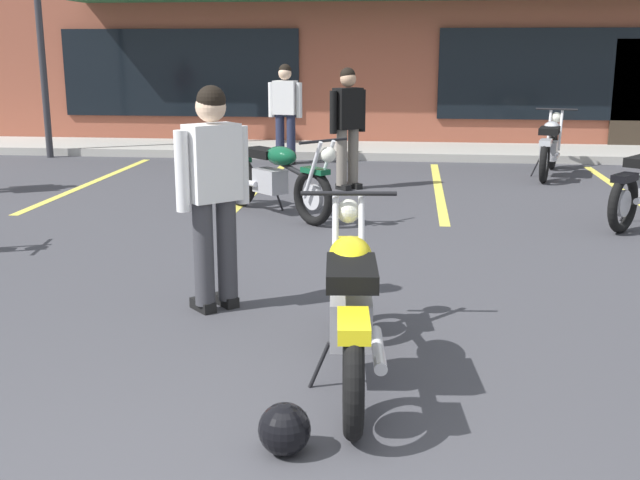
# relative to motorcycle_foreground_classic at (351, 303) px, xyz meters

# --- Properties ---
(ground_plane) EXTENTS (80.00, 80.00, 0.00)m
(ground_plane) POSITION_rel_motorcycle_foreground_classic_xyz_m (-0.53, 1.87, -0.46)
(ground_plane) COLOR #3D3D42
(sidewalk_kerb) EXTENTS (22.00, 1.80, 0.14)m
(sidewalk_kerb) POSITION_rel_motorcycle_foreground_classic_xyz_m (-0.53, 10.18, -0.39)
(sidewalk_kerb) COLOR #A8A59E
(sidewalk_kerb) RESTS_ON ground_plane
(brick_storefront_building) EXTENTS (18.71, 6.16, 3.66)m
(brick_storefront_building) POSITION_rel_motorcycle_foreground_classic_xyz_m (-0.53, 13.69, 1.37)
(brick_storefront_building) COLOR brown
(brick_storefront_building) RESTS_ON ground_plane
(painted_stall_lines) EXTENTS (7.72, 4.80, 0.01)m
(painted_stall_lines) POSITION_rel_motorcycle_foreground_classic_xyz_m (-0.53, 6.58, -0.46)
(painted_stall_lines) COLOR #DBCC4C
(painted_stall_lines) RESTS_ON ground_plane
(motorcycle_foreground_classic) EXTENTS (0.66, 2.11, 0.98)m
(motorcycle_foreground_classic) POSITION_rel_motorcycle_foreground_classic_xyz_m (0.00, 0.00, 0.00)
(motorcycle_foreground_classic) COLOR black
(motorcycle_foreground_classic) RESTS_ON ground_plane
(motorcycle_black_cruiser) EXTENTS (1.68, 1.62, 0.98)m
(motorcycle_black_cruiser) POSITION_rel_motorcycle_foreground_classic_xyz_m (-1.24, 4.56, 0.00)
(motorcycle_black_cruiser) COLOR black
(motorcycle_black_cruiser) RESTS_ON ground_plane
(motorcycle_blue_standard) EXTENTS (0.85, 2.07, 0.98)m
(motorcycle_blue_standard) POSITION_rel_motorcycle_foreground_classic_xyz_m (2.46, 7.99, 0.00)
(motorcycle_blue_standard) COLOR black
(motorcycle_blue_standard) RESTS_ON ground_plane
(person_in_black_shirt) EXTENTS (0.50, 0.49, 1.68)m
(person_in_black_shirt) POSITION_rel_motorcycle_foreground_classic_xyz_m (-1.10, 1.13, 0.49)
(person_in_black_shirt) COLOR black
(person_in_black_shirt) RESTS_ON ground_plane
(person_in_shorts_foreground) EXTENTS (0.51, 0.48, 1.68)m
(person_in_shorts_foreground) POSITION_rel_motorcycle_foreground_classic_xyz_m (-0.55, 6.45, 0.49)
(person_in_shorts_foreground) COLOR black
(person_in_shorts_foreground) RESTS_ON ground_plane
(person_by_back_row) EXTENTS (0.61, 0.33, 1.68)m
(person_by_back_row) POSITION_rel_motorcycle_foreground_classic_xyz_m (-1.80, 8.78, 0.49)
(person_by_back_row) COLOR black
(person_by_back_row) RESTS_ON ground_plane
(helmet_on_pavement) EXTENTS (0.26, 0.26, 0.26)m
(helmet_on_pavement) POSITION_rel_motorcycle_foreground_classic_xyz_m (-0.24, -0.97, -0.33)
(helmet_on_pavement) COLOR black
(helmet_on_pavement) RESTS_ON ground_plane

